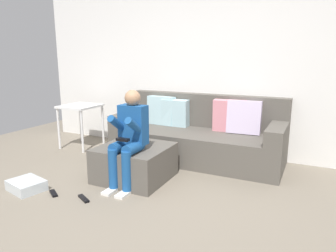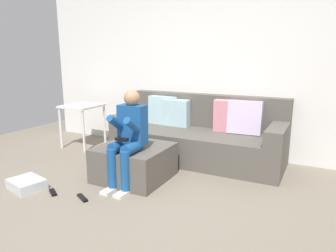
{
  "view_description": "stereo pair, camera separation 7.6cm",
  "coord_description": "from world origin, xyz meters",
  "px_view_note": "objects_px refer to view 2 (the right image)",
  "views": [
    {
      "loc": [
        1.5,
        -2.13,
        1.42
      ],
      "look_at": [
        -0.15,
        1.29,
        0.56
      ],
      "focal_mm": 33.23,
      "sensor_mm": 36.0,
      "label": 1
    },
    {
      "loc": [
        1.57,
        -2.1,
        1.42
      ],
      "look_at": [
        -0.15,
        1.29,
        0.56
      ],
      "focal_mm": 33.23,
      "sensor_mm": 36.0,
      "label": 2
    }
  ],
  "objects_px": {
    "couch_sectional": "(199,136)",
    "ottoman": "(134,162)",
    "side_table": "(82,112)",
    "remote_near_ottoman": "(82,198)",
    "person_seated": "(128,135)",
    "storage_bin": "(27,184)",
    "remote_by_storage_bin": "(53,192)"
  },
  "relations": [
    {
      "from": "remote_near_ottoman",
      "to": "side_table",
      "type": "bearing_deg",
      "value": 158.67
    },
    {
      "from": "side_table",
      "to": "remote_by_storage_bin",
      "type": "xyz_separation_m",
      "value": [
        0.93,
        -1.53,
        -0.55
      ]
    },
    {
      "from": "person_seated",
      "to": "storage_bin",
      "type": "bearing_deg",
      "value": -147.17
    },
    {
      "from": "ottoman",
      "to": "remote_near_ottoman",
      "type": "distance_m",
      "value": 0.75
    },
    {
      "from": "person_seated",
      "to": "remote_by_storage_bin",
      "type": "xyz_separation_m",
      "value": [
        -0.59,
        -0.55,
        -0.56
      ]
    },
    {
      "from": "storage_bin",
      "to": "side_table",
      "type": "relative_size",
      "value": 0.55
    },
    {
      "from": "couch_sectional",
      "to": "storage_bin",
      "type": "relative_size",
      "value": 6.31
    },
    {
      "from": "side_table",
      "to": "remote_near_ottoman",
      "type": "height_order",
      "value": "side_table"
    },
    {
      "from": "couch_sectional",
      "to": "side_table",
      "type": "xyz_separation_m",
      "value": [
        -1.88,
        -0.24,
        0.23
      ]
    },
    {
      "from": "side_table",
      "to": "remote_near_ottoman",
      "type": "relative_size",
      "value": 3.47
    },
    {
      "from": "couch_sectional",
      "to": "ottoman",
      "type": "bearing_deg",
      "value": -111.87
    },
    {
      "from": "side_table",
      "to": "remote_by_storage_bin",
      "type": "distance_m",
      "value": 1.87
    },
    {
      "from": "couch_sectional",
      "to": "remote_near_ottoman",
      "type": "xyz_separation_m",
      "value": [
        -0.58,
        -1.73,
        -0.32
      ]
    },
    {
      "from": "ottoman",
      "to": "storage_bin",
      "type": "xyz_separation_m",
      "value": [
        -0.88,
        -0.79,
        -0.14
      ]
    },
    {
      "from": "couch_sectional",
      "to": "storage_bin",
      "type": "height_order",
      "value": "couch_sectional"
    },
    {
      "from": "storage_bin",
      "to": "person_seated",
      "type": "bearing_deg",
      "value": 32.83
    },
    {
      "from": "ottoman",
      "to": "side_table",
      "type": "distance_m",
      "value": 1.71
    },
    {
      "from": "person_seated",
      "to": "ottoman",
      "type": "bearing_deg",
      "value": 105.22
    },
    {
      "from": "person_seated",
      "to": "side_table",
      "type": "relative_size",
      "value": 1.59
    },
    {
      "from": "ottoman",
      "to": "couch_sectional",
      "type": "bearing_deg",
      "value": 68.13
    },
    {
      "from": "couch_sectional",
      "to": "side_table",
      "type": "height_order",
      "value": "couch_sectional"
    },
    {
      "from": "person_seated",
      "to": "side_table",
      "type": "distance_m",
      "value": 1.81
    },
    {
      "from": "couch_sectional",
      "to": "person_seated",
      "type": "bearing_deg",
      "value": -106.41
    },
    {
      "from": "storage_bin",
      "to": "remote_near_ottoman",
      "type": "xyz_separation_m",
      "value": [
        0.71,
        0.09,
        -0.04
      ]
    },
    {
      "from": "ottoman",
      "to": "side_table",
      "type": "bearing_deg",
      "value": 152.13
    },
    {
      "from": "couch_sectional",
      "to": "side_table",
      "type": "relative_size",
      "value": 3.46
    },
    {
      "from": "remote_near_ottoman",
      "to": "remote_by_storage_bin",
      "type": "bearing_deg",
      "value": -146.03
    },
    {
      "from": "couch_sectional",
      "to": "ottoman",
      "type": "height_order",
      "value": "couch_sectional"
    },
    {
      "from": "couch_sectional",
      "to": "remote_by_storage_bin",
      "type": "xyz_separation_m",
      "value": [
        -0.95,
        -1.77,
        -0.32
      ]
    },
    {
      "from": "remote_by_storage_bin",
      "to": "storage_bin",
      "type": "bearing_deg",
      "value": -139.61
    },
    {
      "from": "couch_sectional",
      "to": "storage_bin",
      "type": "xyz_separation_m",
      "value": [
        -1.29,
        -1.82,
        -0.27
      ]
    },
    {
      "from": "storage_bin",
      "to": "remote_by_storage_bin",
      "type": "bearing_deg",
      "value": 8.08
    }
  ]
}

